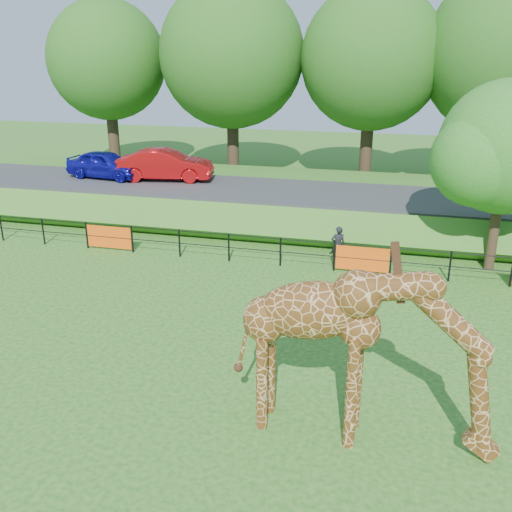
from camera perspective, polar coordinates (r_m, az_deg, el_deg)
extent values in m
plane|color=#1F5916|center=(14.39, -4.47, -12.10)|extent=(90.00, 90.00, 0.00)
cube|color=#1F5916|center=(28.17, 5.69, 5.57)|extent=(40.00, 9.00, 1.30)
cube|color=#323335|center=(26.56, 5.23, 6.28)|extent=(40.00, 5.00, 0.12)
imported|color=#1816B5|center=(30.24, -14.80, 8.85)|extent=(4.25, 2.15, 1.39)
imported|color=red|center=(29.12, -9.04, 9.01)|extent=(4.90, 2.43, 1.54)
imported|color=black|center=(21.53, 8.20, 1.09)|extent=(0.62, 0.50, 1.45)
cylinder|color=#2F2115|center=(22.19, 22.73, 2.65)|extent=(0.36, 0.36, 3.20)
sphere|color=#1F651C|center=(21.59, 23.75, 9.92)|extent=(4.60, 4.60, 4.60)
sphere|color=#1F651C|center=(20.84, 21.37, 8.96)|extent=(3.22, 3.22, 3.22)
cylinder|color=#2F2115|center=(38.41, -14.07, 11.76)|extent=(0.70, 0.70, 5.00)
sphere|color=#1C5015|center=(38.07, -14.67, 18.43)|extent=(7.20, 7.20, 7.20)
cylinder|color=#2F2115|center=(35.35, -2.32, 11.66)|extent=(0.70, 0.70, 5.00)
sphere|color=#1C5015|center=(34.98, -2.43, 19.47)|extent=(8.40, 8.40, 8.40)
cylinder|color=#2F2115|center=(33.94, 10.98, 10.96)|extent=(0.70, 0.70, 5.00)
sphere|color=#1C5015|center=(33.55, 11.53, 18.81)|extent=(7.80, 7.80, 7.80)
cylinder|color=#2F2115|center=(34.23, 22.90, 9.85)|extent=(0.70, 0.70, 5.00)
sphere|color=#1C5015|center=(33.84, 24.07, 18.04)|extent=(8.80, 8.80, 8.80)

